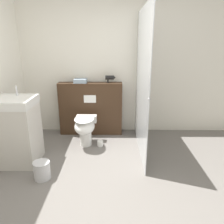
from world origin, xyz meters
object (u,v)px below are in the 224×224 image
Objects in this scene: hair_drier at (110,78)px; toilet at (85,127)px; waste_bin at (42,170)px; sink_vanity at (18,131)px.

toilet is at bearing -125.63° from hair_drier.
waste_bin is at bearing -115.26° from toilet.
toilet is 0.51× the size of sink_vanity.
hair_drier is (0.41, 0.57, 0.74)m from toilet.
toilet is 2.36× the size of waste_bin.
hair_drier reaches higher than sink_vanity.
waste_bin is at bearing -119.44° from hair_drier.
sink_vanity is at bearing 136.60° from waste_bin.
toilet is 3.05× the size of hair_drier.
hair_drier reaches higher than waste_bin.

